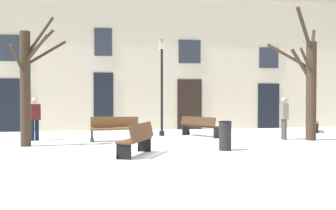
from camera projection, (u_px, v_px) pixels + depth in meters
name	position (u px, v px, depth m)	size (l,w,h in m)	color
ground_plane	(177.00, 152.00, 12.07)	(33.66, 33.66, 0.00)	white
building_facade	(146.00, 59.00, 19.96)	(21.04, 0.60, 6.90)	beige
tree_near_facade	(310.00, 84.00, 15.21)	(2.02, 1.54, 4.88)	#382B1E
tree_left_of_center	(27.00, 83.00, 13.43)	(1.67, 1.46, 4.45)	#382B1E
streetlamp	(162.00, 77.00, 16.90)	(0.30, 0.30, 4.05)	black
litter_bin	(225.00, 136.00, 12.43)	(0.41, 0.41, 0.91)	black
bench_far_corner	(115.00, 128.00, 14.98)	(1.82, 0.48, 0.90)	brown
bench_back_to_back_left	(200.00, 126.00, 16.58)	(1.42, 1.83, 0.83)	#3D2819
bench_facing_shops	(312.00, 122.00, 18.79)	(1.15, 1.61, 0.87)	brown
bench_back_to_back_right	(137.00, 139.00, 11.39)	(1.20, 1.75, 0.92)	#51331E
person_strolling	(35.00, 117.00, 15.13)	(0.44, 0.41, 1.61)	black
person_near_bench	(284.00, 116.00, 15.47)	(0.25, 0.40, 1.64)	#403D3A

